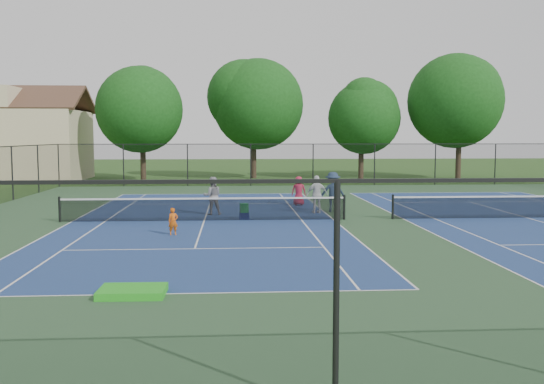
{
  "coord_description": "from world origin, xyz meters",
  "views": [
    {
      "loc": [
        -5.79,
        -25.36,
        3.55
      ],
      "look_at": [
        -4.2,
        -1.0,
        1.3
      ],
      "focal_mm": 40.0,
      "sensor_mm": 36.0,
      "label": 1
    }
  ],
  "objects": [
    {
      "name": "instructor",
      "position": [
        -6.72,
        1.95,
        0.87
      ],
      "size": [
        0.91,
        0.74,
        1.73
      ],
      "primitive_type": "imported",
      "rotation": [
        0.0,
        0.0,
        3.25
      ],
      "color": "gray",
      "rests_on": "ground"
    },
    {
      "name": "bystander_b",
      "position": [
        -1.11,
        2.68,
        0.94
      ],
      "size": [
        1.25,
        0.76,
        1.89
      ],
      "primitive_type": "imported",
      "rotation": [
        0.0,
        0.0,
        3.09
      ],
      "color": "#1B283C",
      "rests_on": "ground"
    },
    {
      "name": "ball_crate",
      "position": [
        -5.31,
        0.4,
        0.15
      ],
      "size": [
        0.43,
        0.32,
        0.29
      ],
      "primitive_type": "cube",
      "rotation": [
        0.0,
        0.0,
        0.1
      ],
      "color": "navy",
      "rests_on": "ground"
    },
    {
      "name": "bystander_a",
      "position": [
        -1.91,
        2.24,
        0.87
      ],
      "size": [
        1.09,
        0.63,
        1.75
      ],
      "primitive_type": "imported",
      "rotation": [
        0.0,
        0.0,
        3.35
      ],
      "color": "silver",
      "rests_on": "ground"
    },
    {
      "name": "tennis_court_right",
      "position": [
        7.0,
        0.0,
        0.1
      ],
      "size": [
        12.0,
        23.83,
        1.07
      ],
      "color": "navy",
      "rests_on": "ground"
    },
    {
      "name": "tennis_court_left",
      "position": [
        -7.0,
        0.0,
        0.1
      ],
      "size": [
        12.0,
        23.83,
        1.07
      ],
      "color": "navy",
      "rests_on": "ground"
    },
    {
      "name": "ground",
      "position": [
        0.0,
        0.0,
        0.0
      ],
      "size": [
        140.0,
        140.0,
        0.0
      ],
      "primitive_type": "plane",
      "color": "#234716",
      "rests_on": "ground"
    },
    {
      "name": "tree_back_d",
      "position": [
        13.0,
        24.0,
        6.82
      ],
      "size": [
        7.8,
        7.8,
        10.37
      ],
      "color": "#2D2116",
      "rests_on": "ground"
    },
    {
      "name": "child_player",
      "position": [
        -7.94,
        -3.6,
        0.49
      ],
      "size": [
        0.41,
        0.34,
        0.99
      ],
      "primitive_type": "imported",
      "rotation": [
        0.0,
        0.0,
        0.31
      ],
      "color": "orange",
      "rests_on": "ground"
    },
    {
      "name": "ball_hopper",
      "position": [
        -5.31,
        0.4,
        0.49
      ],
      "size": [
        0.38,
        0.32,
        0.4
      ],
      "primitive_type": "cube",
      "rotation": [
        0.0,
        0.0,
        0.17
      ],
      "color": "green",
      "rests_on": "ball_crate"
    },
    {
      "name": "clapboard_house",
      "position": [
        -23.0,
        25.0,
        3.09
      ],
      "size": [
        10.8,
        8.1,
        7.65
      ],
      "color": "tan",
      "rests_on": "ground"
    },
    {
      "name": "tree_back_c",
      "position": [
        5.0,
        25.0,
        5.48
      ],
      "size": [
        6.0,
        6.0,
        8.4
      ],
      "color": "#2D2116",
      "rests_on": "ground"
    },
    {
      "name": "tree_back_a",
      "position": [
        -13.0,
        24.0,
        6.04
      ],
      "size": [
        6.8,
        6.8,
        9.15
      ],
      "color": "#2D2116",
      "rests_on": "ground"
    },
    {
      "name": "perimeter_fence",
      "position": [
        0.0,
        0.0,
        1.6
      ],
      "size": [
        36.08,
        36.08,
        3.02
      ],
      "color": "black",
      "rests_on": "ground"
    },
    {
      "name": "tree_back_b",
      "position": [
        -4.0,
        26.0,
        6.6
      ],
      "size": [
        7.6,
        7.6,
        10.03
      ],
      "color": "#2D2116",
      "rests_on": "ground"
    },
    {
      "name": "bystander_c",
      "position": [
        -2.41,
        5.45,
        0.75
      ],
      "size": [
        0.77,
        0.54,
        1.51
      ],
      "primitive_type": "imported",
      "rotation": [
        0.0,
        0.0,
        3.06
      ],
      "color": "maroon",
      "rests_on": "ground"
    },
    {
      "name": "court_pad",
      "position": [
        0.0,
        0.0,
        0.0
      ],
      "size": [
        36.0,
        36.0,
        0.01
      ],
      "primitive_type": "cube",
      "color": "#2E5230",
      "rests_on": "ground"
    },
    {
      "name": "green_tarp",
      "position": [
        -8.04,
        -11.94,
        0.09
      ],
      "size": [
        1.48,
        1.06,
        0.17
      ],
      "primitive_type": "cube",
      "rotation": [
        0.0,
        0.0,
        -0.02
      ],
      "color": "#189D16",
      "rests_on": "ground"
    }
  ]
}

